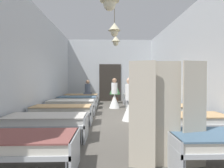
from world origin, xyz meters
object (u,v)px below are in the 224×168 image
bed_left_row_4 (77,99)px  patient_seated_secondary (138,90)px  bed_right_row_1 (187,120)px  privacy_screen (168,115)px  bed_left_row_1 (46,121)px  bed_left_row_2 (62,110)px  bed_left_row_0 (13,144)px  bed_right_row_2 (166,109)px  bed_left_row_5 (81,96)px  nurse_mid_aisle (114,97)px  bed_right_row_3 (153,103)px  potted_plant (115,90)px  patient_seated_primary (88,89)px  bed_right_row_4 (145,99)px  bed_left_row_3 (71,104)px  nurse_near_aisle (130,105)px  bed_right_row_5 (140,96)px

bed_left_row_4 → patient_seated_secondary: (2.98, -0.01, 0.43)m
bed_right_row_1 → privacy_screen: 1.83m
bed_left_row_1 → bed_left_row_4: (0.00, 4.81, 0.00)m
privacy_screen → bed_left_row_2: bearing=131.3°
bed_right_row_1 → patient_seated_secondary: 4.82m
bed_left_row_0 → bed_left_row_2: (0.00, 3.20, 0.00)m
bed_right_row_2 → bed_left_row_5: size_ratio=1.00×
bed_left_row_2 → nurse_mid_aisle: nurse_mid_aisle is taller
privacy_screen → bed_right_row_2: bearing=76.8°
bed_left_row_0 → patient_seated_secondary: 7.07m
bed_left_row_1 → bed_left_row_5: size_ratio=1.00×
patient_seated_secondary → bed_right_row_3: bearing=-77.6°
potted_plant → bed_right_row_1: bearing=-78.3°
bed_left_row_5 → patient_seated_secondary: 3.42m
patient_seated_primary → bed_right_row_4: bearing=-29.0°
bed_left_row_3 → nurse_mid_aisle: 2.44m
bed_left_row_3 → bed_left_row_5: same height
bed_left_row_4 → nurse_near_aisle: size_ratio=1.28×
bed_right_row_4 → bed_left_row_2: bearing=-136.1°
bed_right_row_2 → patient_seated_primary: 5.72m
bed_right_row_5 → nurse_mid_aisle: (-1.52, -1.57, 0.09)m
potted_plant → privacy_screen: 8.31m
bed_left_row_1 → bed_left_row_2: 1.60m
privacy_screen → bed_left_row_1: bearing=151.5°
bed_left_row_2 → bed_right_row_5: 5.85m
bed_left_row_0 → privacy_screen: (2.38, 0.10, 0.41)m
bed_right_row_2 → privacy_screen: (-0.95, -3.11, 0.41)m
bed_left_row_0 → bed_left_row_1: bearing=90.0°
bed_right_row_1 → bed_left_row_5: (-3.33, 6.41, 0.00)m
bed_right_row_1 → bed_left_row_5: 7.22m
privacy_screen → patient_seated_secondary: bearing=88.3°
bed_right_row_3 → bed_left_row_2: bearing=-154.3°
bed_left_row_3 → bed_right_row_4: size_ratio=1.00×
nurse_near_aisle → potted_plant: (-0.27, 4.83, 0.28)m
bed_left_row_0 → bed_left_row_4: (0.00, 6.41, 0.00)m
bed_left_row_2 → potted_plant: 5.55m
bed_left_row_5 → bed_left_row_1: bearing=-90.0°
bed_left_row_1 → patient_seated_primary: (0.35, 6.46, 0.43)m
bed_left_row_1 → bed_left_row_5: bearing=90.0°
bed_left_row_5 → patient_seated_secondary: patient_seated_secondary is taller
bed_right_row_5 → nurse_mid_aisle: 2.19m
bed_right_row_2 → bed_right_row_4: same height
potted_plant → bed_right_row_3: bearing=-68.7°
patient_seated_primary → patient_seated_secondary: size_ratio=1.00×
bed_right_row_2 → patient_seated_secondary: size_ratio=2.37×
bed_right_row_2 → nurse_near_aisle: 1.19m
bed_left_row_2 → bed_right_row_4: same height
potted_plant → bed_right_row_2: bearing=-74.9°
nurse_near_aisle → patient_seated_secondary: bearing=-153.7°
bed_left_row_2 → bed_right_row_3: size_ratio=1.00×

